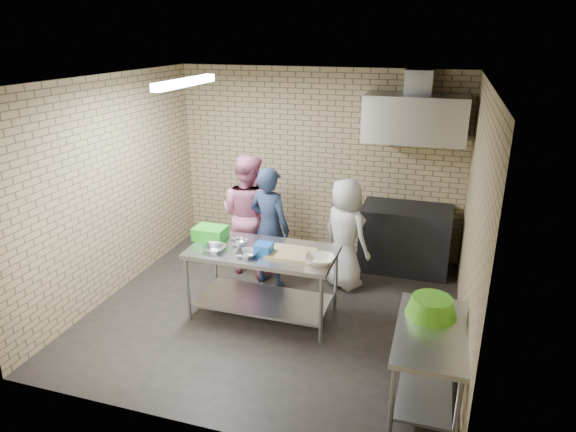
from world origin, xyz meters
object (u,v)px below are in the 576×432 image
object	(u,v)px
stove	(405,238)
woman_white	(345,234)
green_basin	(431,306)
bottle_red	(420,122)
green_crate	(210,233)
side_counter	(428,366)
blue_tub	(263,249)
prep_table	(263,283)
woman_pink	(248,214)
bottle_green	(451,124)
man_navy	(270,228)

from	to	relation	value
stove	woman_white	size ratio (longest dim) A/B	0.83
green_basin	bottle_red	size ratio (longest dim) A/B	2.56
woman_white	green_crate	bearing A→B (deg)	65.17
bottle_red	woman_white	xyz separation A→B (m)	(-0.75, -1.00, -1.30)
side_counter	blue_tub	distance (m)	2.12
stove	bottle_red	distance (m)	1.60
prep_table	blue_tub	world-z (taller)	blue_tub
green_crate	bottle_red	world-z (taller)	bottle_red
green_crate	green_basin	distance (m)	2.72
prep_table	green_crate	world-z (taller)	green_crate
woman_white	woman_pink	bearing A→B (deg)	31.62
green_basin	woman_pink	size ratio (longest dim) A/B	0.28
blue_tub	green_basin	xyz separation A→B (m)	(1.83, -0.63, -0.06)
green_basin	bottle_green	size ratio (longest dim) A/B	3.07
side_counter	blue_tub	size ratio (longest dim) A/B	6.49
stove	green_crate	distance (m)	2.75
green_crate	green_basin	size ratio (longest dim) A/B	0.80
blue_tub	bottle_green	size ratio (longest dim) A/B	1.23
woman_white	bottle_green	bearing A→B (deg)	-105.53
green_crate	blue_tub	xyz separation A→B (m)	(0.75, -0.22, -0.01)
blue_tub	man_navy	bearing A→B (deg)	104.91
woman_white	side_counter	bearing A→B (deg)	153.57
green_crate	woman_white	distance (m)	1.72
prep_table	bottle_red	distance (m)	2.98
side_counter	stove	xyz separation A→B (m)	(-0.45, 2.75, 0.08)
side_counter	stove	distance (m)	2.79
bottle_red	bottle_green	world-z (taller)	bottle_red
bottle_red	stove	bearing A→B (deg)	-101.77
green_basin	stove	bearing A→B (deg)	99.76
green_crate	woman_pink	world-z (taller)	woman_pink
green_basin	bottle_red	bearing A→B (deg)	97.90
prep_table	bottle_green	distance (m)	3.20
prep_table	side_counter	world-z (taller)	prep_table
side_counter	man_navy	xyz separation A→B (m)	(-2.08, 1.74, 0.42)
green_basin	man_navy	bearing A→B (deg)	144.19
bottle_green	woman_white	xyz separation A→B (m)	(-1.15, -1.00, -1.29)
prep_table	man_navy	xyz separation A→B (m)	(-0.18, 0.76, 0.38)
side_counter	blue_tub	xyz separation A→B (m)	(-1.85, 0.88, 0.52)
bottle_green	woman_white	distance (m)	1.99
green_crate	green_basin	bearing A→B (deg)	-18.19
side_counter	bottle_red	bearing A→B (deg)	97.62
green_basin	man_navy	size ratio (longest dim) A/B	0.29
green_basin	woman_pink	xyz separation A→B (m)	(-2.48, 1.79, -0.01)
blue_tub	woman_white	xyz separation A→B (m)	(0.70, 1.11, -0.17)
green_basin	woman_white	size ratio (longest dim) A/B	0.32
bottle_green	woman_pink	xyz separation A→B (m)	(-2.50, -0.95, -1.19)
stove	green_crate	bearing A→B (deg)	-142.54
bottle_green	man_navy	distance (m)	2.72
stove	green_crate	world-z (taller)	green_crate
green_basin	man_navy	distance (m)	2.54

